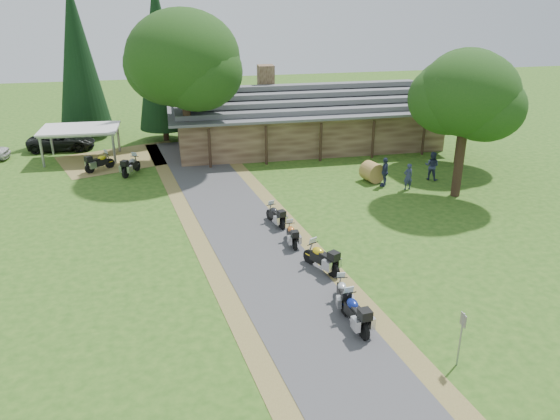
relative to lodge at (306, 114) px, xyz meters
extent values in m
plane|color=#275016|center=(-6.00, -24.00, -2.45)|extent=(120.00, 120.00, 0.00)
plane|color=#403F42|center=(-6.50, -20.00, -2.45)|extent=(51.95, 51.95, 0.00)
imported|color=black|center=(-18.95, 2.39, -1.41)|extent=(2.51, 5.50, 2.07)
imported|color=#2D3252|center=(3.78, -11.35, -1.46)|extent=(0.61, 0.48, 1.98)
imported|color=#2D3252|center=(6.06, -9.93, -1.33)|extent=(0.78, 0.76, 2.23)
imported|color=#2D3252|center=(2.58, -10.44, -1.34)|extent=(0.72, 0.77, 2.21)
cylinder|color=olive|center=(2.13, -9.47, -1.81)|extent=(1.56, 1.48, 1.29)
cone|color=black|center=(-10.96, 3.63, 3.89)|extent=(4.03, 4.03, 12.68)
cone|color=black|center=(-17.41, 6.11, 3.86)|extent=(4.11, 4.11, 12.61)
camera|label=1|loc=(-10.58, -41.36, 9.58)|focal=35.00mm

